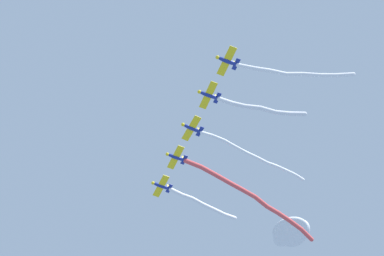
# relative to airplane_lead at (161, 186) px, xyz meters

# --- Properties ---
(airplane_lead) EXTENTS (4.49, 5.78, 1.46)m
(airplane_lead) POSITION_rel_airplane_lead_xyz_m (0.00, 0.00, 0.00)
(airplane_lead) COLOR navy
(smoke_trail_lead) EXTENTS (14.07, 9.61, 1.73)m
(smoke_trail_lead) POSITION_rel_airplane_lead_xyz_m (8.56, 5.18, -0.05)
(smoke_trail_lead) COLOR white
(airplane_left_wing) EXTENTS (4.50, 5.80, 1.46)m
(airplane_left_wing) POSITION_rel_airplane_lead_xyz_m (3.28, -6.86, 0.30)
(airplane_left_wing) COLOR navy
(smoke_trail_left_wing) EXTENTS (26.82, 19.87, 4.13)m
(smoke_trail_left_wing) POSITION_rel_airplane_lead_xyz_m (18.64, 2.78, -1.29)
(smoke_trail_left_wing) COLOR #DB4C4C
(airplane_right_wing) EXTENTS (4.47, 5.73, 1.46)m
(airplane_right_wing) POSITION_rel_airplane_lead_xyz_m (6.56, -13.72, 0.00)
(airplane_right_wing) COLOR navy
(smoke_trail_right_wing) EXTENTS (21.46, 14.47, 3.03)m
(smoke_trail_right_wing) POSITION_rel_airplane_lead_xyz_m (18.99, -6.09, 0.96)
(smoke_trail_right_wing) COLOR white
(airplane_slot) EXTENTS (4.52, 5.83, 1.46)m
(airplane_slot) POSITION_rel_airplane_lead_xyz_m (9.84, -20.57, 0.30)
(airplane_slot) COLOR navy
(smoke_trail_slot) EXTENTS (17.01, 5.20, 2.00)m
(smoke_trail_slot) POSITION_rel_airplane_lead_xyz_m (19.69, -17.23, 0.70)
(smoke_trail_slot) COLOR white
(airplane_trail) EXTENTS (4.51, 5.82, 1.46)m
(airplane_trail) POSITION_rel_airplane_lead_xyz_m (13.12, -27.42, 0.00)
(airplane_trail) COLOR navy
(smoke_trail_trail) EXTENTS (22.12, 4.55, 3.54)m
(smoke_trail_trail) POSITION_rel_airplane_lead_xyz_m (25.59, -24.16, 1.31)
(smoke_trail_trail) COLOR white
(cloud_east) EXTENTS (12.91, 13.79, 4.65)m
(cloud_east) POSITION_rel_airplane_lead_xyz_m (30.63, 28.20, 15.07)
(cloud_east) COLOR white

